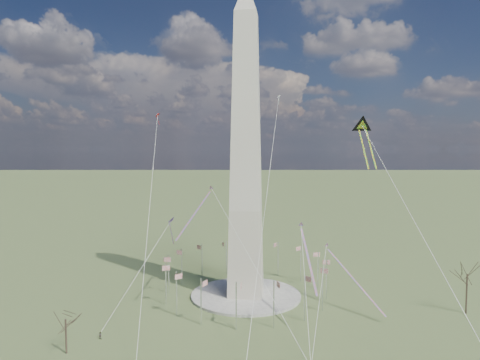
# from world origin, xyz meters

# --- Properties ---
(ground) EXTENTS (2000.00, 2000.00, 0.00)m
(ground) POSITION_xyz_m (0.00, 0.00, 0.00)
(ground) COLOR #4E5C2E
(ground) RESTS_ON ground
(plaza) EXTENTS (36.00, 36.00, 0.80)m
(plaza) POSITION_xyz_m (0.00, 0.00, 0.40)
(plaza) COLOR beige
(plaza) RESTS_ON ground
(washington_monument) EXTENTS (15.56, 15.56, 100.00)m
(washington_monument) POSITION_xyz_m (0.00, 0.00, 47.95)
(washington_monument) COLOR beige
(washington_monument) RESTS_ON plaza
(flagpole_ring) EXTENTS (54.40, 54.40, 13.00)m
(flagpole_ring) POSITION_xyz_m (-0.00, -0.00, 7.27)
(flagpole_ring) COLOR white
(flagpole_ring) RESTS_ON ground
(tree_near) EXTENTS (10.13, 10.13, 17.73)m
(tree_near) POSITION_xyz_m (65.82, -7.36, 12.65)
(tree_near) COLOR #4C3A2E
(tree_near) RESTS_ON ground
(tree_far) EXTENTS (7.07, 7.07, 12.38)m
(tree_far) POSITION_xyz_m (-38.31, -43.94, 8.82)
(tree_far) COLOR #4C3A2E
(tree_far) RESTS_ON ground
(person_west) EXTENTS (1.06, 0.93, 1.87)m
(person_west) POSITION_xyz_m (-33.66, -35.76, 0.93)
(person_west) COLOR gray
(person_west) RESTS_ON ground
(kite_delta_black) EXTENTS (7.38, 19.98, 16.74)m
(kite_delta_black) POSITION_xyz_m (37.52, 6.92, 55.05)
(kite_delta_black) COLOR black
(kite_delta_black) RESTS_ON ground
(kite_diamond_purple) EXTENTS (1.95, 3.16, 9.70)m
(kite_diamond_purple) POSITION_xyz_m (-25.81, 3.24, 23.07)
(kite_diamond_purple) COLOR #40186C
(kite_diamond_purple) RESTS_ON ground
(kite_streamer_left) EXTENTS (5.10, 22.85, 15.77)m
(kite_streamer_left) POSITION_xyz_m (18.82, -12.57, 19.73)
(kite_streamer_left) COLOR #F85927
(kite_streamer_left) RESTS_ON ground
(kite_streamer_mid) EXTENTS (8.09, 20.08, 14.32)m
(kite_streamer_mid) POSITION_xyz_m (-13.68, -7.33, 30.71)
(kite_streamer_mid) COLOR #F85927
(kite_streamer_mid) RESTS_ON ground
(kite_streamer_right) EXTENTS (16.30, 19.85, 16.69)m
(kite_streamer_right) POSITION_xyz_m (30.96, -5.34, 11.99)
(kite_streamer_right) COLOR #F85927
(kite_streamer_right) RESTS_ON ground
(kite_small_red) EXTENTS (1.51, 2.17, 4.54)m
(kite_small_red) POSITION_xyz_m (-38.29, 29.87, 61.34)
(kite_small_red) COLOR red
(kite_small_red) RESTS_ON ground
(kite_small_white) EXTENTS (1.50, 1.31, 3.90)m
(kite_small_white) POSITION_xyz_m (9.47, 39.40, 69.22)
(kite_small_white) COLOR silver
(kite_small_white) RESTS_ON ground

